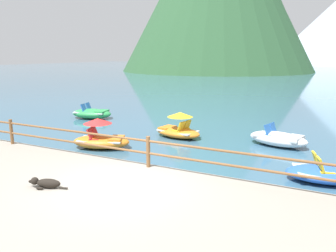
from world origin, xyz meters
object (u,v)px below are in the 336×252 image
at_px(pedal_boat_2, 278,139).
at_px(pedal_boat_5, 331,174).
at_px(dog_resting, 46,183).
at_px(pedal_boat_3, 92,113).
at_px(pedal_boat_4, 101,138).
at_px(pedal_boat_1, 178,129).

relative_size(pedal_boat_2, pedal_boat_5, 0.93).
bearing_deg(pedal_boat_2, pedal_boat_5, -59.55).
distance_m(dog_resting, pedal_boat_2, 9.46).
bearing_deg(pedal_boat_5, dog_resting, -143.33).
bearing_deg(pedal_boat_3, pedal_boat_2, -7.19).
relative_size(pedal_boat_3, pedal_boat_4, 1.02).
distance_m(dog_resting, pedal_boat_4, 5.12).
bearing_deg(dog_resting, pedal_boat_1, 89.04).
relative_size(dog_resting, pedal_boat_2, 0.40).
bearing_deg(pedal_boat_2, pedal_boat_3, 172.81).
relative_size(dog_resting, pedal_boat_5, 0.37).
relative_size(pedal_boat_3, pedal_boat_5, 0.92).
height_order(pedal_boat_4, pedal_boat_5, pedal_boat_4).
height_order(pedal_boat_1, pedal_boat_5, pedal_boat_1).
distance_m(pedal_boat_1, pedal_boat_5, 7.04).
relative_size(pedal_boat_1, pedal_boat_5, 0.85).
bearing_deg(pedal_boat_4, dog_resting, -68.07).
xyz_separation_m(dog_resting, pedal_boat_2, (4.48, 8.32, -0.22)).
bearing_deg(pedal_boat_1, dog_resting, -90.96).
bearing_deg(dog_resting, pedal_boat_2, 61.70).
distance_m(pedal_boat_3, pedal_boat_5, 13.78).
height_order(pedal_boat_1, pedal_boat_4, pedal_boat_4).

